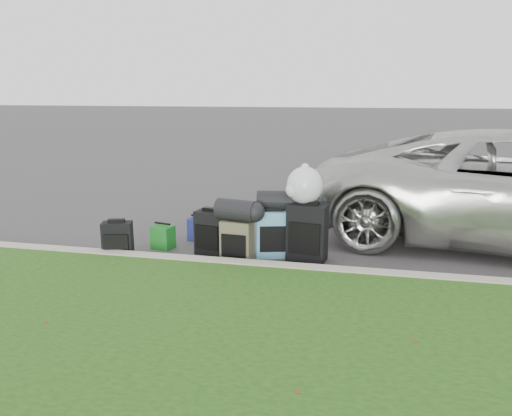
% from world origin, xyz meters
% --- Properties ---
extents(ground, '(120.00, 120.00, 0.00)m').
position_xyz_m(ground, '(0.00, 0.00, 0.00)').
color(ground, '#383535').
rests_on(ground, ground).
extents(curb, '(120.00, 0.18, 0.15)m').
position_xyz_m(curb, '(0.00, -1.00, 0.07)').
color(curb, '#9E937F').
rests_on(curb, ground).
extents(suitcase_small_black, '(0.44, 0.32, 0.50)m').
position_xyz_m(suitcase_small_black, '(-1.82, -0.79, 0.25)').
color(suitcase_small_black, black).
rests_on(suitcase_small_black, ground).
extents(suitcase_large_black_left, '(0.47, 0.34, 0.62)m').
position_xyz_m(suitcase_large_black_left, '(-0.60, -0.38, 0.31)').
color(suitcase_large_black_left, black).
rests_on(suitcase_large_black_left, ground).
extents(suitcase_olive, '(0.43, 0.29, 0.56)m').
position_xyz_m(suitcase_olive, '(-0.19, -0.59, 0.28)').
color(suitcase_olive, '#42402B').
rests_on(suitcase_olive, ground).
extents(suitcase_teal, '(0.50, 0.38, 0.64)m').
position_xyz_m(suitcase_teal, '(0.24, -0.30, 0.32)').
color(suitcase_teal, teal).
rests_on(suitcase_teal, ground).
extents(suitcase_large_black_right, '(0.55, 0.37, 0.77)m').
position_xyz_m(suitcase_large_black_right, '(0.72, -0.36, 0.38)').
color(suitcase_large_black_right, black).
rests_on(suitcase_large_black_right, ground).
extents(tote_green, '(0.34, 0.29, 0.33)m').
position_xyz_m(tote_green, '(-1.37, -0.28, 0.16)').
color(tote_green, '#176A1E').
rests_on(tote_green, ground).
extents(tote_navy, '(0.36, 0.30, 0.34)m').
position_xyz_m(tote_navy, '(-0.98, 0.22, 0.17)').
color(tote_navy, navy).
rests_on(tote_navy, ground).
extents(duffel_left, '(0.58, 0.39, 0.29)m').
position_xyz_m(duffel_left, '(-0.19, -0.59, 0.70)').
color(duffel_left, black).
rests_on(duffel_left, suitcase_olive).
extents(duffel_right, '(0.51, 0.33, 0.27)m').
position_xyz_m(duffel_right, '(0.25, -0.23, 0.78)').
color(duffel_right, black).
rests_on(duffel_right, suitcase_teal).
extents(trash_bag, '(0.48, 0.48, 0.48)m').
position_xyz_m(trash_bag, '(0.66, -0.29, 1.01)').
color(trash_bag, silver).
rests_on(trash_bag, suitcase_large_black_right).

